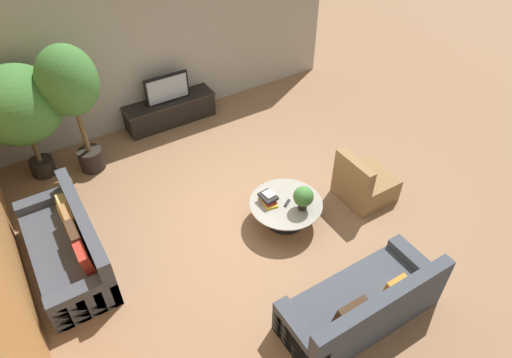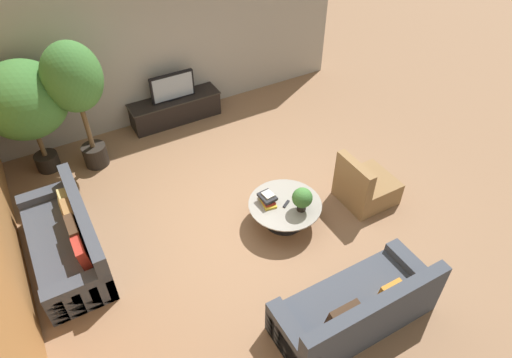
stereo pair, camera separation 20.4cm
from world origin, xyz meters
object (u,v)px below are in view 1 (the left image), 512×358
object	(u,v)px
couch_near_entry	(362,305)
potted_palm_corner	(69,87)
media_console	(170,111)
television	(167,89)
coffee_table	(286,208)
armchair_wicker	(364,184)
couch_by_wall	(69,248)
potted_plant_tabletop	(303,197)
potted_palm_tall	(18,106)

from	to	relation	value
couch_near_entry	potted_palm_corner	bearing A→B (deg)	-67.23
media_console	television	xyz separation A→B (m)	(0.00, -0.00, 0.49)
coffee_table	armchair_wicker	distance (m)	1.38
couch_by_wall	media_console	bearing A→B (deg)	133.77
armchair_wicker	television	bearing A→B (deg)	25.89
television	armchair_wicker	world-z (taller)	television
potted_plant_tabletop	couch_by_wall	bearing A→B (deg)	160.12
couch_by_wall	potted_palm_tall	distance (m)	2.43
media_console	coffee_table	xyz separation A→B (m)	(0.39, -3.39, 0.02)
couch_near_entry	armchair_wicker	world-z (taller)	armchair_wicker
coffee_table	couch_by_wall	xyz separation A→B (m)	(-2.98, 0.91, 0.02)
couch_near_entry	potted_palm_tall	bearing A→B (deg)	-61.29
couch_by_wall	couch_near_entry	bearing A→B (deg)	45.30
television	potted_plant_tabletop	distance (m)	3.65
potted_palm_tall	potted_plant_tabletop	bearing A→B (deg)	-47.62
armchair_wicker	potted_palm_corner	size ratio (longest dim) A/B	0.38
television	potted_plant_tabletop	world-z (taller)	television
coffee_table	potted_palm_tall	world-z (taller)	potted_palm_tall
coffee_table	media_console	bearing A→B (deg)	96.55
coffee_table	potted_palm_corner	distance (m)	3.76
couch_by_wall	couch_near_entry	size ratio (longest dim) A/B	1.02
television	coffee_table	world-z (taller)	television
couch_by_wall	armchair_wicker	size ratio (longest dim) A/B	2.40
potted_palm_tall	potted_palm_corner	world-z (taller)	potted_palm_corner
potted_palm_corner	potted_plant_tabletop	bearing A→B (deg)	-53.13
coffee_table	couch_near_entry	bearing A→B (deg)	-94.77
television	coffee_table	bearing A→B (deg)	-83.45
potted_plant_tabletop	armchair_wicker	bearing A→B (deg)	0.17
media_console	potted_plant_tabletop	bearing A→B (deg)	-81.64
media_console	couch_by_wall	bearing A→B (deg)	-136.23
coffee_table	potted_plant_tabletop	xyz separation A→B (m)	(0.14, -0.22, 0.34)
potted_palm_corner	potted_plant_tabletop	distance (m)	3.91
media_console	potted_palm_tall	size ratio (longest dim) A/B	0.89
couch_by_wall	potted_plant_tabletop	world-z (taller)	couch_by_wall
television	armchair_wicker	xyz separation A→B (m)	(1.75, -3.61, -0.47)
couch_near_entry	armchair_wicker	xyz separation A→B (m)	(1.52, 1.67, -0.01)
coffee_table	television	bearing A→B (deg)	96.55
television	coffee_table	distance (m)	3.45
media_console	couch_by_wall	world-z (taller)	couch_by_wall
media_console	couch_near_entry	world-z (taller)	couch_near_entry
media_console	potted_palm_tall	xyz separation A→B (m)	(-2.50, -0.29, 1.10)
couch_by_wall	potted_palm_corner	bearing A→B (deg)	155.62
media_console	armchair_wicker	xyz separation A→B (m)	(1.75, -3.61, 0.02)
coffee_table	couch_near_entry	xyz separation A→B (m)	(-0.16, -1.88, 0.01)
couch_near_entry	coffee_table	bearing A→B (deg)	-94.77
media_console	potted_palm_corner	distance (m)	2.28
television	couch_near_entry	size ratio (longest dim) A/B	0.42
television	potted_palm_tall	distance (m)	2.59
couch_near_entry	potted_palm_corner	size ratio (longest dim) A/B	0.90
media_console	potted_palm_tall	bearing A→B (deg)	-173.27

